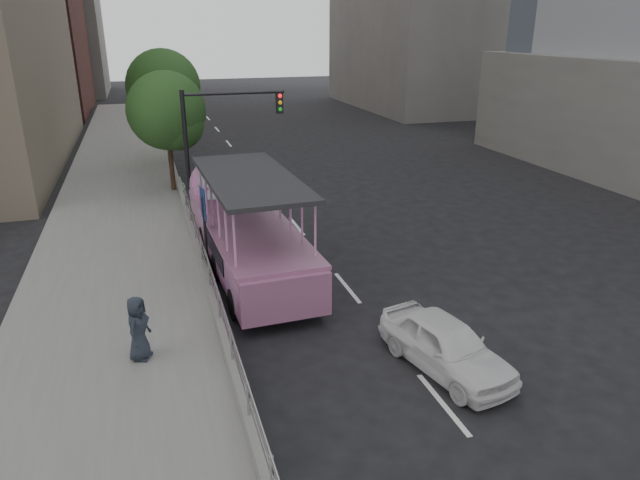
# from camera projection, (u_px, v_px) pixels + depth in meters

# --- Properties ---
(ground) EXTENTS (160.00, 160.00, 0.00)m
(ground) POSITION_uv_depth(u_px,v_px,m) (364.00, 362.00, 13.60)
(ground) COLOR black
(sidewalk) EXTENTS (5.50, 80.00, 0.30)m
(sidewalk) POSITION_uv_depth(u_px,v_px,m) (119.00, 240.00, 20.91)
(sidewalk) COLOR gray
(sidewalk) RESTS_ON ground
(kerb_wall) EXTENTS (0.24, 30.00, 0.36)m
(kerb_wall) POSITION_uv_depth(u_px,v_px,m) (221.00, 324.00, 14.36)
(kerb_wall) COLOR gray
(kerb_wall) RESTS_ON sidewalk
(guardrail) EXTENTS (0.07, 22.00, 0.71)m
(guardrail) POSITION_uv_depth(u_px,v_px,m) (219.00, 300.00, 14.13)
(guardrail) COLOR #ACADB1
(guardrail) RESTS_ON kerb_wall
(duck_boat) EXTENTS (2.84, 10.10, 3.32)m
(duck_boat) POSITION_uv_depth(u_px,v_px,m) (243.00, 228.00, 18.93)
(duck_boat) COLOR black
(duck_boat) RESTS_ON ground
(car) EXTENTS (2.27, 3.91, 1.25)m
(car) POSITION_uv_depth(u_px,v_px,m) (446.00, 345.00, 13.12)
(car) COLOR white
(car) RESTS_ON ground
(pedestrian_far) EXTENTS (0.77, 0.89, 1.55)m
(pedestrian_far) POSITION_uv_depth(u_px,v_px,m) (138.00, 328.00, 12.95)
(pedestrian_far) COLOR #282F3A
(pedestrian_far) RESTS_ON sidewalk
(parking_sign) EXTENTS (0.10, 0.67, 2.99)m
(parking_sign) POSITION_uv_depth(u_px,v_px,m) (205.00, 224.00, 17.36)
(parking_sign) COLOR black
(parking_sign) RESTS_ON ground
(traffic_signal) EXTENTS (4.20, 0.32, 5.20)m
(traffic_signal) POSITION_uv_depth(u_px,v_px,m) (215.00, 132.00, 23.08)
(traffic_signal) COLOR black
(traffic_signal) RESTS_ON ground
(street_tree_near) EXTENTS (3.52, 3.52, 5.72)m
(street_tree_near) POSITION_uv_depth(u_px,v_px,m) (169.00, 114.00, 25.59)
(street_tree_near) COLOR #332117
(street_tree_near) RESTS_ON ground
(street_tree_far) EXTENTS (3.97, 3.97, 6.45)m
(street_tree_far) POSITION_uv_depth(u_px,v_px,m) (166.00, 89.00, 30.84)
(street_tree_far) COLOR #332117
(street_tree_far) RESTS_ON ground
(midrise_stone_b) EXTENTS (16.00, 14.00, 20.00)m
(midrise_stone_b) POSITION_uv_depth(u_px,v_px,m) (21.00, 2.00, 62.92)
(midrise_stone_b) COLOR gray
(midrise_stone_b) RESTS_ON ground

